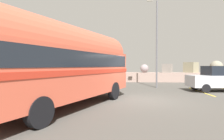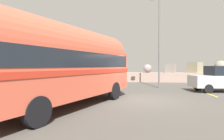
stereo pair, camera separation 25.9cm
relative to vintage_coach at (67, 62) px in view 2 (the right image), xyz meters
The scene contains 5 objects.
ground 4.55m from the vintage_coach, 28.79° to the left, with size 32.00×26.00×0.02m.
breakwater 14.30m from the vintage_coach, 75.22° to the left, with size 31.36×2.01×2.49m.
vintage_coach is the anchor object (origin of this frame).
parked_car_nearest 11.10m from the vintage_coach, 31.38° to the left, with size 4.24×2.08×1.86m.
lamp_post 9.44m from the vintage_coach, 55.35° to the left, with size 0.97×0.74×7.39m.
Camera 2 is at (-0.71, -10.02, 1.88)m, focal length 29.23 mm.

